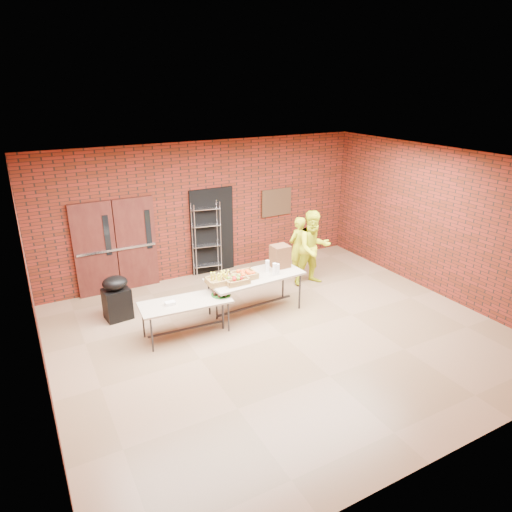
{
  "coord_description": "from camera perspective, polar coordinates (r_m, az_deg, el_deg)",
  "views": [
    {
      "loc": [
        -3.98,
        -6.31,
        4.46
      ],
      "look_at": [
        0.19,
        1.4,
        1.08
      ],
      "focal_mm": 32.0,
      "sensor_mm": 36.0,
      "label": 1
    }
  ],
  "objects": [
    {
      "name": "table_right",
      "position": [
        9.18,
        -0.12,
        -2.83
      ],
      "size": [
        2.01,
        0.92,
        0.81
      ],
      "rotation": [
        0.0,
        0.0,
        0.05
      ],
      "color": "#BCA88F",
      "rests_on": "room"
    },
    {
      "name": "covered_grill",
      "position": [
        9.45,
        -17.02,
        -4.99
      ],
      "size": [
        0.54,
        0.47,
        0.91
      ],
      "rotation": [
        0.0,
        0.0,
        0.11
      ],
      "color": "black",
      "rests_on": "room"
    },
    {
      "name": "dark_doorway",
      "position": [
        11.12,
        -5.49,
        3.12
      ],
      "size": [
        1.1,
        0.06,
        2.1
      ],
      "primitive_type": "cube",
      "color": "black",
      "rests_on": "room"
    },
    {
      "name": "basket_bananas",
      "position": [
        8.8,
        -4.65,
        -3.05
      ],
      "size": [
        0.47,
        0.36,
        0.15
      ],
      "color": "#AD8545",
      "rests_on": "table_right"
    },
    {
      "name": "table_left",
      "position": [
        8.51,
        -8.81,
        -6.0
      ],
      "size": [
        1.7,
        0.81,
        0.68
      ],
      "rotation": [
        0.0,
        0.0,
        -0.07
      ],
      "color": "#BCA88F",
      "rests_on": "room"
    },
    {
      "name": "muffin_tray",
      "position": [
        8.64,
        -4.39,
        -4.62
      ],
      "size": [
        0.38,
        0.38,
        0.09
      ],
      "color": "#155015",
      "rests_on": "table_left"
    },
    {
      "name": "napkin_box",
      "position": [
        8.4,
        -10.68,
        -5.83
      ],
      "size": [
        0.18,
        0.12,
        0.06
      ],
      "primitive_type": "cube",
      "color": "white",
      "rests_on": "table_left"
    },
    {
      "name": "cup_stack_mid",
      "position": [
        9.16,
        2.72,
        -1.67
      ],
      "size": [
        0.08,
        0.08,
        0.23
      ],
      "primitive_type": "cylinder",
      "color": "white",
      "rests_on": "table_right"
    },
    {
      "name": "wire_rack",
      "position": [
        10.97,
        -6.18,
        2.07
      ],
      "size": [
        0.7,
        0.34,
        1.82
      ],
      "primitive_type": null,
      "rotation": [
        0.0,
        0.0,
        -0.19
      ],
      "color": "#ABABB2",
      "rests_on": "room"
    },
    {
      "name": "bronze_plaque",
      "position": [
        11.76,
        2.57,
        6.73
      ],
      "size": [
        0.85,
        0.04,
        0.7
      ],
      "primitive_type": "cube",
      "color": "#3C2718",
      "rests_on": "room"
    },
    {
      "name": "cup_stack_back",
      "position": [
        9.27,
        1.44,
        -1.29
      ],
      "size": [
        0.08,
        0.08,
        0.25
      ],
      "primitive_type": "cylinder",
      "color": "white",
      "rests_on": "table_right"
    },
    {
      "name": "basket_oranges",
      "position": [
        9.02,
        -1.51,
        -2.37
      ],
      "size": [
        0.48,
        0.37,
        0.15
      ],
      "color": "#AD8545",
      "rests_on": "table_right"
    },
    {
      "name": "cup_stack_front",
      "position": [
        9.13,
        2.34,
        -1.66
      ],
      "size": [
        0.08,
        0.08,
        0.25
      ],
      "primitive_type": "cylinder",
      "color": "white",
      "rests_on": "table_right"
    },
    {
      "name": "volunteer_man",
      "position": [
        10.51,
        7.16,
        0.99
      ],
      "size": [
        0.93,
        0.76,
        1.76
      ],
      "primitive_type": "imported",
      "rotation": [
        0.0,
        0.0,
        -0.12
      ],
      "color": "#CDD818",
      "rests_on": "room"
    },
    {
      "name": "volunteer_woman",
      "position": [
        10.95,
        5.21,
        1.14
      ],
      "size": [
        0.63,
        0.51,
        1.49
      ],
      "primitive_type": "imported",
      "rotation": [
        0.0,
        0.0,
        3.46
      ],
      "color": "#CDD818",
      "rests_on": "room"
    },
    {
      "name": "coffee_dispenser",
      "position": [
        9.5,
        3.04,
        -0.02
      ],
      "size": [
        0.36,
        0.32,
        0.47
      ],
      "primitive_type": "cube",
      "color": "brown",
      "rests_on": "table_right"
    },
    {
      "name": "room",
      "position": [
        7.99,
        3.57,
        0.06
      ],
      "size": [
        8.08,
        7.08,
        3.28
      ],
      "color": "olive",
      "rests_on": "ground"
    },
    {
      "name": "basket_apples",
      "position": [
        8.8,
        -2.48,
        -3.02
      ],
      "size": [
        0.45,
        0.35,
        0.14
      ],
      "color": "#AD8545",
      "rests_on": "table_right"
    },
    {
      "name": "double_doors",
      "position": [
        10.48,
        -17.05,
        1.15
      ],
      "size": [
        1.78,
        0.12,
        2.1
      ],
      "color": "#4C1E15",
      "rests_on": "room"
    }
  ]
}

